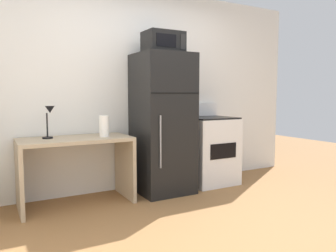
% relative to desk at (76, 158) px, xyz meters
% --- Properties ---
extents(ground_plane, '(12.00, 12.00, 0.00)m').
position_rel_desk_xyz_m(ground_plane, '(0.95, -1.33, -0.53)').
color(ground_plane, olive).
extents(wall_back_white, '(5.00, 0.10, 2.60)m').
position_rel_desk_xyz_m(wall_back_white, '(0.95, 0.37, 0.77)').
color(wall_back_white, white).
rests_on(wall_back_white, ground).
extents(desk, '(1.20, 0.60, 0.75)m').
position_rel_desk_xyz_m(desk, '(0.00, 0.00, 0.00)').
color(desk, tan).
rests_on(desk, ground).
extents(desk_lamp, '(0.14, 0.12, 0.35)m').
position_rel_desk_xyz_m(desk_lamp, '(-0.26, 0.06, 0.46)').
color(desk_lamp, black).
rests_on(desk_lamp, desk).
extents(paper_towel_roll, '(0.11, 0.11, 0.24)m').
position_rel_desk_xyz_m(paper_towel_roll, '(0.31, -0.06, 0.34)').
color(paper_towel_roll, white).
rests_on(paper_towel_roll, desk).
extents(refrigerator, '(0.65, 0.68, 1.73)m').
position_rel_desk_xyz_m(refrigerator, '(1.08, -0.03, 0.34)').
color(refrigerator, black).
rests_on(refrigerator, ground).
extents(microwave, '(0.46, 0.35, 0.26)m').
position_rel_desk_xyz_m(microwave, '(1.08, -0.05, 1.33)').
color(microwave, black).
rests_on(microwave, refrigerator).
extents(oven_range, '(0.65, 0.61, 1.10)m').
position_rel_desk_xyz_m(oven_range, '(1.83, 0.01, -0.06)').
color(oven_range, white).
rests_on(oven_range, ground).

